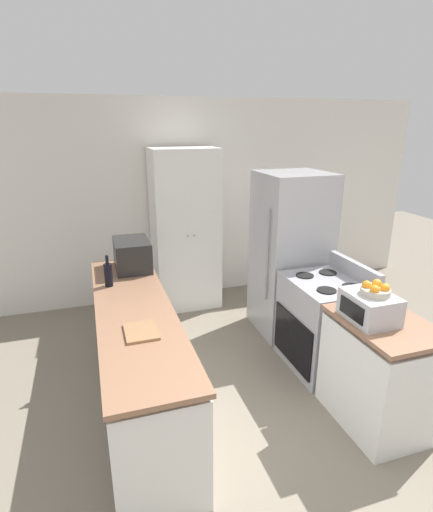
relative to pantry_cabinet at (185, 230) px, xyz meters
name	(u,v)px	position (x,y,z in m)	size (l,w,h in m)	color
ground_plane	(308,502)	(0.02, -3.13, -1.01)	(14.00, 14.00, 0.00)	slate
wall_back	(180,202)	(0.02, 0.34, 0.29)	(7.00, 0.06, 2.60)	silver
counter_left	(137,357)	(-0.86, -1.81, -0.58)	(0.60, 2.46, 0.89)	silver
counter_right	(378,374)	(0.90, -2.63, -0.58)	(0.60, 0.81, 0.89)	silver
pantry_cabinet	(185,230)	(0.00, 0.00, 0.00)	(0.81, 0.60, 2.01)	white
stove	(323,323)	(0.92, -1.81, -0.55)	(0.66, 0.79, 1.05)	#9E9EA3
refrigerator	(290,254)	(0.95, -1.02, -0.11)	(0.74, 0.72, 1.80)	#A3A3A8
microwave	(132,254)	(-0.76, -0.90, 0.03)	(0.35, 0.49, 0.30)	black
wine_bottle	(108,274)	(-1.02, -1.30, -0.01)	(0.07, 0.07, 0.29)	black
toaster_oven	(369,307)	(0.78, -2.57, -0.01)	(0.32, 0.39, 0.21)	#B2B2B7
fruit_bowl	(375,290)	(0.79, -2.59, 0.13)	(0.21, 0.21, 0.10)	#B2A893
cutting_board	(141,332)	(-0.86, -2.24, -0.11)	(0.23, 0.28, 0.02)	#8E6642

